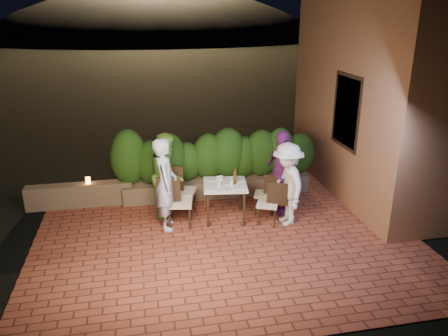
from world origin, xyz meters
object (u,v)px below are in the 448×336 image
object	(u,v)px
chair_right_front	(267,203)
chair_right_back	(264,193)
chair_left_back	(183,191)
diner_purple	(281,172)
chair_left_front	(180,202)
diner_blue	(165,184)
diner_white	(287,184)
diner_green	(167,175)
dining_table	(225,201)
beer_bottle	(235,176)
bowl	(220,178)
parapet_lamp	(88,180)

from	to	relation	value
chair_right_front	chair_right_back	xyz separation A→B (m)	(0.08, 0.49, -0.01)
chair_left_back	diner_purple	distance (m)	2.05
chair_left_front	diner_purple	distance (m)	2.16
chair_left_front	diner_blue	size ratio (longest dim) A/B	0.56
chair_right_back	diner_purple	bearing A→B (deg)	-158.79
chair_left_front	diner_white	world-z (taller)	diner_white
chair_right_front	diner_white	bearing A→B (deg)	-166.54
chair_left_front	chair_right_front	size ratio (longest dim) A/B	1.17
diner_green	dining_table	bearing A→B (deg)	-103.88
diner_white	chair_left_front	bearing A→B (deg)	-101.29
chair_right_back	diner_purple	size ratio (longest dim) A/B	0.48
beer_bottle	chair_left_back	world-z (taller)	beer_bottle
dining_table	diner_blue	distance (m)	1.30
beer_bottle	bowl	xyz separation A→B (m)	(-0.25, 0.28, -0.14)
beer_bottle	chair_left_back	size ratio (longest dim) A/B	0.31
bowl	chair_right_back	size ratio (longest dim) A/B	0.21
beer_bottle	bowl	world-z (taller)	beer_bottle
chair_left_back	diner_blue	world-z (taller)	diner_blue
chair_left_front	diner_blue	world-z (taller)	diner_blue
dining_table	diner_green	world-z (taller)	diner_green
dining_table	diner_green	distance (m)	1.28
chair_right_back	parapet_lamp	distance (m)	3.75
beer_bottle	chair_left_front	size ratio (longest dim) A/B	0.32
diner_purple	parapet_lamp	distance (m)	4.09
bowl	chair_right_front	bearing A→B (deg)	-37.47
beer_bottle	diner_purple	world-z (taller)	diner_purple
bowl	diner_green	size ratio (longest dim) A/B	0.10
dining_table	diner_purple	xyz separation A→B (m)	(1.20, 0.12, 0.50)
diner_green	chair_right_back	bearing A→B (deg)	-91.21
bowl	chair_right_back	bearing A→B (deg)	-9.13
chair_left_back	chair_right_back	bearing A→B (deg)	12.65
chair_left_back	chair_right_front	bearing A→B (deg)	-3.90
chair_right_back	diner_white	size ratio (longest dim) A/B	0.51
diner_blue	bowl	bearing A→B (deg)	-68.49
dining_table	parapet_lamp	distance (m)	2.99
dining_table	bowl	bearing A→B (deg)	100.42
diner_blue	chair_right_back	bearing A→B (deg)	-81.09
beer_bottle	diner_purple	size ratio (longest dim) A/B	0.19
chair_left_back	chair_right_front	distance (m)	1.74
chair_right_back	diner_white	bearing A→B (deg)	138.52
parapet_lamp	bowl	bearing A→B (deg)	-19.20
dining_table	chair_left_back	size ratio (longest dim) A/B	0.80
dining_table	beer_bottle	distance (m)	0.57
dining_table	parapet_lamp	size ratio (longest dim) A/B	6.04
parapet_lamp	chair_left_back	bearing A→B (deg)	-23.84
chair_right_front	diner_green	xyz separation A→B (m)	(-1.87, 0.80, 0.43)
beer_bottle	chair_right_front	xyz separation A→B (m)	(0.57, -0.36, -0.48)
chair_right_back	chair_right_front	bearing A→B (deg)	101.98
diner_white	chair_right_front	bearing A→B (deg)	-102.56
diner_purple	chair_right_back	bearing A→B (deg)	-101.24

